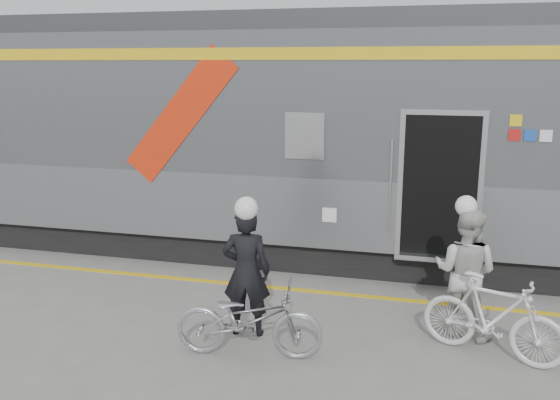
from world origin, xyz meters
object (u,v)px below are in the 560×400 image
(bicycle_right, at_px, (493,317))
(man, at_px, (246,272))
(woman, at_px, (465,272))
(bicycle_left, at_px, (249,320))

(bicycle_right, bearing_deg, man, 112.29)
(woman, relative_size, bicycle_right, 0.99)
(bicycle_left, distance_m, bicycle_right, 2.79)
(bicycle_left, xyz_separation_m, bicycle_right, (2.71, 0.67, 0.04))
(man, distance_m, bicycle_left, 0.69)
(bicycle_left, xyz_separation_m, woman, (2.41, 1.22, 0.36))
(man, distance_m, woman, 2.69)
(bicycle_left, relative_size, woman, 1.05)
(bicycle_left, bearing_deg, bicycle_right, -83.71)
(woman, bearing_deg, bicycle_left, 46.82)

